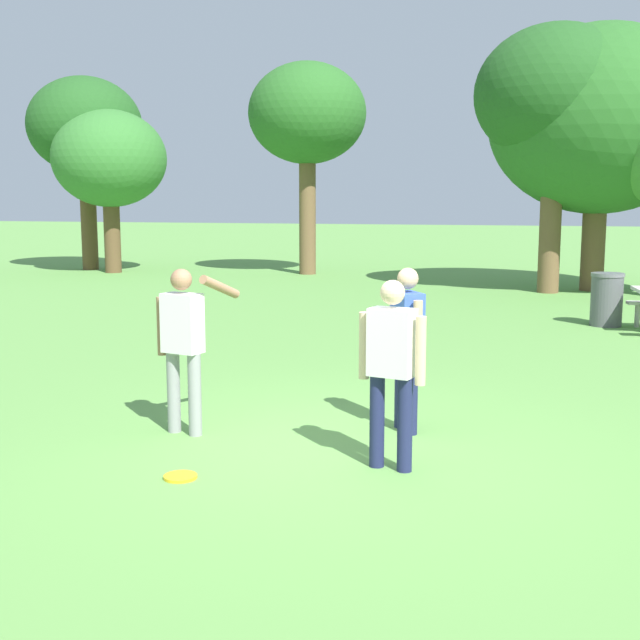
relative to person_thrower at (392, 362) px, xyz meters
The scene contains 11 objects.
ground_plane 1.18m from the person_thrower, 139.26° to the left, with size 120.00×120.00×0.00m, color #609947.
person_thrower is the anchor object (origin of this frame).
person_catcher 2.22m from the person_thrower, 165.19° to the left, with size 0.73×0.64×1.64m.
person_bystander 1.19m from the person_thrower, 91.98° to the left, with size 0.38×0.54×1.64m.
frisbee 2.02m from the person_thrower, 158.12° to the right, with size 0.28×0.28×0.03m, color yellow.
trash_can_beside_table 9.13m from the person_thrower, 74.00° to the left, with size 0.59×0.59×0.96m.
tree_tall_left 21.20m from the person_thrower, 126.45° to the left, with size 3.53×3.53×6.00m.
tree_broad_center 19.75m from the person_thrower, 124.93° to the left, with size 3.42×3.42×4.90m.
tree_far_right 18.26m from the person_thrower, 107.28° to the left, with size 3.47×3.47×6.21m.
tree_slender_mid 14.45m from the person_thrower, 83.39° to the left, with size 3.82×3.82×6.33m.
tree_back_left 15.16m from the person_thrower, 79.63° to the left, with size 5.31×5.31×6.41m.
Camera 1 is at (1.61, -7.22, 2.34)m, focal length 46.08 mm.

